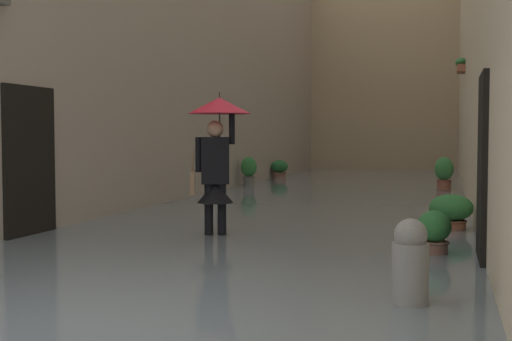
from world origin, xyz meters
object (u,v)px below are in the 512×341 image
potted_plant_far_left (444,174)px  mooring_bollard (410,271)px  person_wading (217,144)px  potted_plant_near_left (451,213)px  potted_plant_mid_left (434,236)px  potted_plant_far_right (280,170)px  potted_plant_near_right (249,172)px

potted_plant_far_left → mooring_bollard: potted_plant_far_left is taller
person_wading → potted_plant_near_left: (-3.10, -1.50, -1.02)m
potted_plant_mid_left → potted_plant_far_left: bearing=-90.4°
person_wading → mooring_bollard: 4.24m
potted_plant_near_left → mooring_bollard: mooring_bollard is taller
person_wading → potted_plant_far_left: bearing=-108.6°
person_wading → potted_plant_far_right: 12.51m
potted_plant_mid_left → mooring_bollard: bearing=86.7°
potted_plant_near_right → mooring_bollard: (-4.94, 11.69, -0.13)m
mooring_bollard → person_wading: bearing=-48.0°
potted_plant_near_right → potted_plant_near_left: size_ratio=1.44×
person_wading → mooring_bollard: bearing=132.0°
potted_plant_near_left → potted_plant_far_right: potted_plant_far_right is taller
potted_plant_near_right → potted_plant_mid_left: (-5.08, 9.25, -0.20)m
potted_plant_near_right → potted_plant_near_left: potted_plant_near_right is taller
potted_plant_near_right → potted_plant_far_left: (-5.14, -0.17, 0.00)m
potted_plant_mid_left → potted_plant_far_right: 13.89m
potted_plant_far_left → mooring_bollard: bearing=89.0°
potted_plant_near_left → potted_plant_mid_left: size_ratio=1.02×
person_wading → potted_plant_mid_left: (-2.90, 0.63, -1.05)m
potted_plant_far_left → potted_plant_near_left: bearing=91.1°
potted_plant_far_right → potted_plant_near_right: bearing=90.9°
potted_plant_near_right → potted_plant_far_right: bearing=-89.1°
mooring_bollard → potted_plant_far_left: bearing=-91.0°
person_wading → potted_plant_mid_left: size_ratio=3.24×
potted_plant_near_left → mooring_bollard: 4.58m
potted_plant_far_right → potted_plant_far_left: (-5.20, 3.48, 0.14)m
person_wading → potted_plant_far_left: (-2.96, -8.78, -0.85)m
person_wading → potted_plant_far_left: size_ratio=2.13×
potted_plant_near_right → potted_plant_mid_left: 10.56m
potted_plant_far_right → mooring_bollard: mooring_bollard is taller
potted_plant_far_right → person_wading: bearing=100.3°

